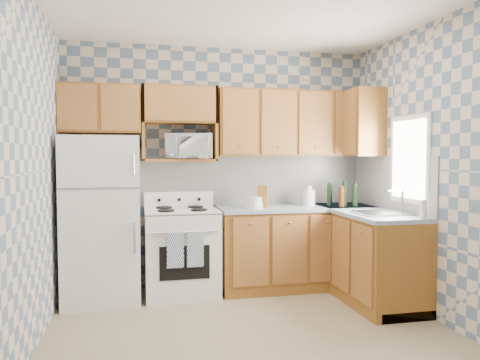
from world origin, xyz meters
name	(u,v)px	position (x,y,z in m)	size (l,w,h in m)	color
floor	(254,336)	(0.00, 0.00, 0.00)	(3.40, 3.40, 0.00)	#8A7557
back_wall	(220,168)	(0.00, 1.60, 1.35)	(3.40, 0.02, 2.70)	slate
right_wall	(440,171)	(1.70, 0.00, 1.35)	(0.02, 3.20, 2.70)	slate
backsplash_back	(254,180)	(0.40, 1.59, 1.20)	(2.60, 0.01, 0.56)	white
backsplash_right	(390,183)	(1.69, 0.80, 1.20)	(0.01, 1.60, 0.56)	white
refrigerator	(102,219)	(-1.27, 1.25, 0.84)	(0.75, 0.70, 1.68)	white
stove_body	(182,253)	(-0.47, 1.28, 0.45)	(0.76, 0.65, 0.90)	white
cooktop	(181,211)	(-0.47, 1.28, 0.91)	(0.76, 0.65, 0.03)	silver
backguard	(179,199)	(-0.47, 1.55, 1.00)	(0.76, 0.08, 0.17)	white
dish_towel_left	(175,250)	(-0.56, 0.93, 0.55)	(0.17, 0.03, 0.35)	navy
dish_towel_right	(195,249)	(-0.37, 0.93, 0.55)	(0.17, 0.03, 0.35)	navy
base_cabinets_back	(296,248)	(0.82, 1.30, 0.44)	(1.75, 0.60, 0.88)	brown
base_cabinets_right	(364,255)	(1.40, 0.80, 0.44)	(0.60, 1.60, 0.88)	brown
countertop_back	(297,208)	(0.82, 1.30, 0.90)	(1.77, 0.63, 0.04)	gray
countertop_right	(364,212)	(1.40, 0.80, 0.90)	(0.63, 1.60, 0.04)	gray
upper_cabinets_back	(293,124)	(0.82, 1.44, 1.85)	(1.75, 0.33, 0.74)	brown
upper_cabinets_fridge	(100,109)	(-1.29, 1.44, 1.97)	(0.82, 0.33, 0.50)	brown
upper_cabinets_right	(358,124)	(1.53, 1.25, 1.85)	(0.33, 0.70, 0.74)	brown
microwave_shelf	(180,160)	(-0.47, 1.44, 1.44)	(0.80, 0.33, 0.03)	brown
microwave	(190,146)	(-0.37, 1.39, 1.59)	(0.49, 0.33, 0.27)	white
sink	(382,213)	(1.40, 0.45, 0.93)	(0.48, 0.40, 0.03)	#B7B7BC
window	(409,159)	(1.69, 0.45, 1.45)	(0.02, 0.66, 0.86)	silver
bottle_0	(344,194)	(1.35, 1.18, 1.05)	(0.06, 0.06, 0.27)	black
bottle_1	(355,195)	(1.45, 1.12, 1.05)	(0.06, 0.06, 0.25)	black
bottle_2	(355,195)	(1.50, 1.22, 1.04)	(0.06, 0.06, 0.23)	#52270C
bottle_3	(341,197)	(1.28, 1.10, 1.03)	(0.06, 0.06, 0.22)	#52270C
bottle_4	(330,195)	(1.20, 1.24, 1.04)	(0.06, 0.06, 0.24)	black
knife_block	(263,196)	(0.42, 1.26, 1.04)	(0.11, 0.11, 0.24)	brown
electric_kettle	(309,198)	(0.97, 1.31, 1.01)	(0.14, 0.14, 0.18)	white
food_containers	(254,203)	(0.29, 1.14, 0.98)	(0.19, 0.19, 0.13)	silver
soap_bottle	(423,209)	(1.58, 0.05, 1.01)	(0.06, 0.06, 0.17)	silver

